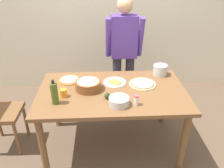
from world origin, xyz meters
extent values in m
plane|color=brown|center=(0.00, 0.00, 0.00)|extent=(8.00, 8.00, 0.00)
cube|color=silver|center=(0.00, 1.60, 1.30)|extent=(5.60, 0.10, 2.60)
cube|color=brown|center=(0.00, 0.00, 0.74)|extent=(1.60, 0.96, 0.04)
cylinder|color=brown|center=(-0.72, -0.40, 0.36)|extent=(0.07, 0.07, 0.72)
cylinder|color=brown|center=(0.72, -0.40, 0.36)|extent=(0.07, 0.07, 0.72)
cylinder|color=brown|center=(-0.72, 0.40, 0.36)|extent=(0.07, 0.07, 0.72)
cylinder|color=brown|center=(0.72, 0.40, 0.36)|extent=(0.07, 0.07, 0.72)
cylinder|color=#2D2D38|center=(0.11, 0.76, 0.42)|extent=(0.12, 0.12, 0.85)
cylinder|color=#2D2D38|center=(0.29, 0.76, 0.42)|extent=(0.12, 0.12, 0.85)
cube|color=#56389E|center=(0.20, 0.76, 1.12)|extent=(0.34, 0.20, 0.55)
cylinder|color=#56389E|center=(-0.01, 0.71, 1.12)|extent=(0.07, 0.21, 0.55)
cylinder|color=#56389E|center=(0.41, 0.71, 1.12)|extent=(0.07, 0.21, 0.55)
sphere|color=tan|center=(0.20, 0.76, 1.52)|extent=(0.20, 0.20, 0.20)
cube|color=brown|center=(-1.25, 0.05, 0.47)|extent=(0.40, 0.40, 0.05)
cylinder|color=brown|center=(-1.08, -0.13, 0.23)|extent=(0.04, 0.04, 0.45)
cylinder|color=brown|center=(-1.08, 0.21, 0.23)|extent=(0.04, 0.04, 0.45)
cylinder|color=beige|center=(0.35, 0.11, 0.77)|extent=(0.30, 0.30, 0.01)
cylinder|color=#B22D1E|center=(0.35, 0.11, 0.77)|extent=(0.26, 0.26, 0.00)
cylinder|color=beige|center=(0.35, 0.11, 0.78)|extent=(0.25, 0.25, 0.00)
cylinder|color=#C67A33|center=(-0.49, 0.25, 0.77)|extent=(0.25, 0.25, 0.01)
cylinder|color=#B22D1E|center=(-0.49, 0.25, 0.77)|extent=(0.22, 0.22, 0.00)
cylinder|color=beige|center=(-0.49, 0.25, 0.78)|extent=(0.21, 0.21, 0.00)
cylinder|color=white|center=(0.04, 0.17, 0.77)|extent=(0.26, 0.26, 0.01)
cube|color=#CC8438|center=(0.04, 0.15, 0.78)|extent=(0.17, 0.17, 0.01)
cylinder|color=brown|center=(-0.26, 0.04, 0.81)|extent=(0.28, 0.28, 0.10)
ellipsoid|color=beige|center=(-0.26, 0.04, 0.85)|extent=(0.25, 0.25, 0.05)
cylinder|color=#B7B7BC|center=(0.05, -0.28, 0.80)|extent=(0.20, 0.20, 0.08)
cylinder|color=#47561E|center=(-0.57, -0.22, 0.87)|extent=(0.07, 0.07, 0.22)
cylinder|color=black|center=(-0.57, -0.22, 1.00)|extent=(0.03, 0.03, 0.04)
cylinder|color=#B7B7BC|center=(0.60, 0.35, 0.82)|extent=(0.17, 0.17, 0.12)
torus|color=#A5A5AD|center=(0.60, 0.35, 0.88)|extent=(0.17, 0.17, 0.01)
cylinder|color=orange|center=(-0.51, -0.10, 0.80)|extent=(0.07, 0.07, 0.08)
cylinder|color=white|center=(0.22, -0.29, 0.81)|extent=(0.04, 0.04, 0.09)
cylinder|color=#D84C66|center=(0.22, -0.29, 0.86)|extent=(0.04, 0.04, 0.02)
ellipsoid|color=#2D4219|center=(-0.06, -0.17, 0.80)|extent=(0.06, 0.06, 0.07)
camera|label=1|loc=(-0.11, -2.14, 2.00)|focal=36.59mm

